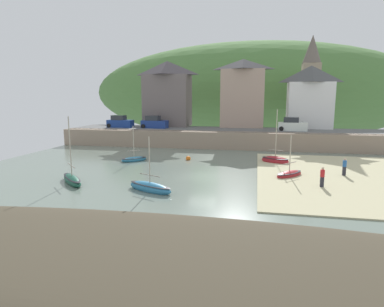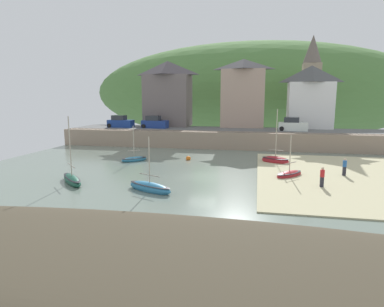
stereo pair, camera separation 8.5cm
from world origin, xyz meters
name	(u,v)px [view 1 (the left image)]	position (x,y,z in m)	size (l,w,h in m)	color
ground	(199,210)	(1.40, -9.56, 0.16)	(48.00, 41.00, 0.61)	slate
quay_seawall	(222,139)	(0.00, 17.50, 1.36)	(48.00, 9.40, 2.40)	gray
hillside_backdrop	(253,93)	(3.59, 55.20, 8.39)	(80.00, 44.00, 23.97)	#4D793B
waterfront_building_left	(167,93)	(-10.17, 25.20, 7.87)	(7.74, 5.39, 10.76)	#6B605D
waterfront_building_centre	(243,93)	(2.39, 25.20, 7.88)	(7.10, 4.62, 10.81)	tan
waterfront_building_right	(310,97)	(12.77, 25.20, 7.32)	(6.95, 4.52, 9.62)	white
church_with_spire	(311,80)	(13.31, 29.20, 10.04)	(3.00, 3.00, 14.83)	tan
sailboat_nearest_shore	(275,160)	(6.92, 7.70, 0.33)	(3.42, 2.66, 6.14)	maroon
sailboat_far_left	(289,174)	(7.86, 1.29, 0.25)	(3.01, 3.25, 3.99)	maroon
fishing_boat_green	(134,159)	(-8.84, 5.68, 0.23)	(2.97, 2.87, 4.18)	teal
motorboat_with_cabin	(150,187)	(-3.18, -5.60, 0.29)	(4.22, 2.72, 4.46)	teal
sailboat_white_hull	(72,180)	(-10.44, -4.56, 0.29)	(3.74, 3.78, 5.85)	#1A4F3C
parked_car_near_slipway	(120,122)	(-16.94, 20.70, 3.20)	(4.18, 1.89, 1.95)	navy
parked_car_by_wall	(154,123)	(-11.15, 20.70, 3.20)	(4.23, 2.03, 1.95)	navy
parked_car_end_of_row	(292,125)	(9.90, 20.70, 3.20)	(4.24, 2.08, 1.95)	silver
person_on_slipway	(322,176)	(10.06, -2.11, 0.98)	(0.34, 0.34, 1.62)	#282833
person_near_water	(345,166)	(12.81, 2.42, 0.98)	(0.34, 0.34, 1.62)	#282833
mooring_buoy	(188,158)	(-2.92, 7.65, 0.17)	(0.56, 0.56, 0.56)	orange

